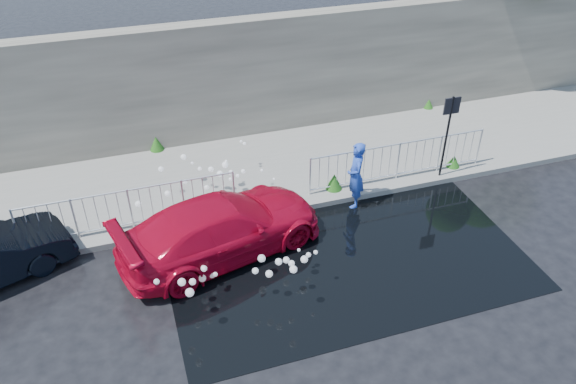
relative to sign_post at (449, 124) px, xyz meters
name	(u,v)px	position (x,y,z in m)	size (l,w,h in m)	color
ground	(340,289)	(-4.20, -3.10, -1.72)	(90.00, 90.00, 0.00)	black
pavement	(273,168)	(-4.20, 1.90, -1.65)	(30.00, 4.00, 0.15)	slate
curb	(296,207)	(-4.20, -0.10, -1.64)	(30.00, 0.25, 0.16)	slate
retaining_wall	(251,77)	(-4.20, 4.10, 0.18)	(30.00, 0.60, 3.50)	#555047
puddle	(344,255)	(-3.70, -2.10, -1.72)	(8.00, 5.00, 0.01)	black
sign_post	(449,124)	(0.00, 0.00, 0.00)	(0.45, 0.06, 2.50)	black
railing_left	(130,207)	(-8.20, 0.25, -0.99)	(5.05, 0.05, 1.10)	silver
railing_right	(398,160)	(-1.20, 0.25, -0.99)	(5.05, 0.05, 1.10)	silver
weeds	(269,170)	(-4.46, 1.42, -1.38)	(12.17, 3.93, 0.44)	#1D5617
water_spray	(221,225)	(-6.29, -0.91, -1.10)	(3.63, 5.50, 1.06)	white
red_car	(221,227)	(-6.31, -1.10, -1.04)	(1.93, 4.74, 1.38)	#AD0621
person	(356,175)	(-2.70, -0.33, -0.83)	(0.65, 0.43, 1.79)	#2547B9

